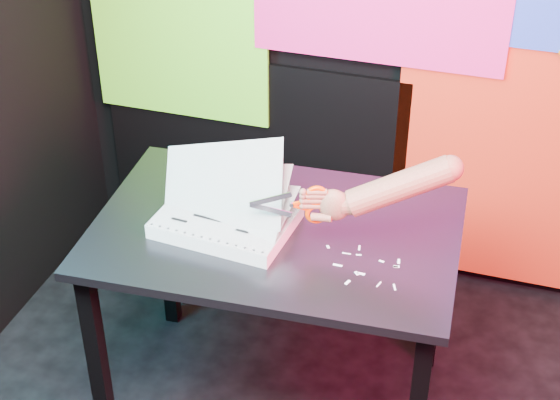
% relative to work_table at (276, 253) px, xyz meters
% --- Properties ---
extents(room, '(3.01, 3.01, 2.71)m').
position_rel_work_table_xyz_m(room, '(0.36, -0.58, 0.70)').
color(room, black).
rests_on(room, ground).
extents(backdrop, '(2.88, 0.05, 2.08)m').
position_rel_work_table_xyz_m(backdrop, '(0.42, 0.88, 0.30)').
color(backdrop, red).
rests_on(backdrop, ground).
extents(work_table, '(1.18, 0.82, 0.75)m').
position_rel_work_table_xyz_m(work_table, '(0.00, 0.00, 0.00)').
color(work_table, black).
rests_on(work_table, ground).
extents(printout_stack, '(0.45, 0.33, 0.30)m').
position_rel_work_table_xyz_m(printout_stack, '(-0.15, -0.04, 0.13)').
color(printout_stack, beige).
rests_on(printout_stack, work_table).
extents(scissors, '(0.22, 0.08, 0.13)m').
position_rel_work_table_xyz_m(scissors, '(0.13, -0.06, 0.24)').
color(scissors, '#B1B2BE').
rests_on(scissors, printout_stack).
extents(hand_forearm, '(0.44, 0.18, 0.22)m').
position_rel_work_table_xyz_m(hand_forearm, '(0.34, 0.01, 0.30)').
color(hand_forearm, '#945C3F').
rests_on(hand_forearm, work_table).
extents(paper_clippings, '(0.24, 0.19, 0.00)m').
position_rel_work_table_xyz_m(paper_clippings, '(0.31, -0.11, 0.10)').
color(paper_clippings, white).
rests_on(paper_clippings, work_table).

